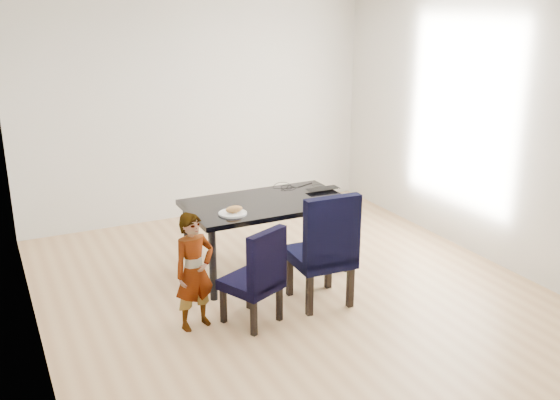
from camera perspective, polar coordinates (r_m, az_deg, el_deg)
name	(u,v)px	position (r m, az deg, el deg)	size (l,w,h in m)	color
floor	(289,290)	(6.06, 0.84, -8.24)	(4.50, 5.00, 0.01)	tan
wall_back	(198,110)	(7.87, -7.52, 8.13)	(4.50, 0.01, 2.70)	silver
wall_front	(496,249)	(3.66, 19.15, -4.25)	(4.50, 0.01, 2.70)	white
wall_left	(20,185)	(5.02, -22.65, 1.29)	(0.01, 5.00, 2.70)	white
wall_right	(481,131)	(6.90, 17.90, 6.05)	(0.01, 5.00, 2.70)	white
dining_table	(267,236)	(6.32, -1.20, -3.35)	(1.60, 0.90, 0.75)	black
chair_left	(251,275)	(5.33, -2.66, -6.86)	(0.42, 0.44, 0.88)	black
chair_right	(320,247)	(5.65, 3.68, -4.29)	(0.52, 0.54, 1.07)	black
child	(194,271)	(5.26, -7.84, -6.48)	(0.37, 0.24, 1.02)	orange
plate	(233,213)	(5.84, -4.35, -1.23)	(0.27, 0.27, 0.01)	silver
sandwich	(234,209)	(5.83, -4.22, -0.84)	(0.17, 0.08, 0.07)	#A7733B
laptop	(321,188)	(6.59, 3.73, 1.08)	(0.35, 0.23, 0.03)	black
cable_tangle	(288,188)	(6.60, 0.75, 1.07)	(0.16, 0.16, 0.01)	black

